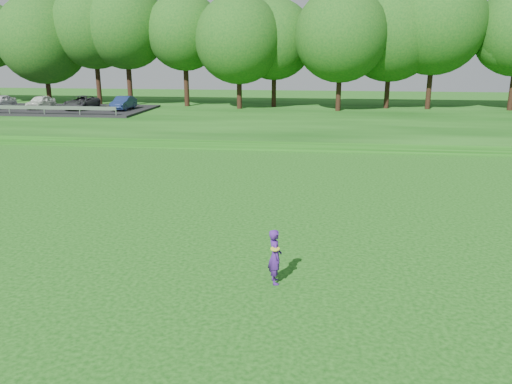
# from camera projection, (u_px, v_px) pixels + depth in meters

# --- Properties ---
(ground) EXTENTS (140.00, 140.00, 0.00)m
(ground) POSITION_uv_depth(u_px,v_px,m) (163.00, 296.00, 12.24)
(ground) COLOR #0E3D0B
(ground) RESTS_ON ground
(berm) EXTENTS (130.00, 30.00, 0.60)m
(berm) POSITION_uv_depth(u_px,v_px,m) (278.00, 116.00, 44.64)
(berm) COLOR #0E3D0B
(berm) RESTS_ON ground
(walking_path) EXTENTS (130.00, 1.60, 0.04)m
(walking_path) POSITION_uv_depth(u_px,v_px,m) (260.00, 147.00, 31.34)
(walking_path) COLOR gray
(walking_path) RESTS_ON ground
(treeline) EXTENTS (104.00, 7.00, 15.00)m
(treeline) POSITION_uv_depth(u_px,v_px,m) (283.00, 27.00, 46.36)
(treeline) COLOR #104714
(treeline) RESTS_ON berm
(parking_lot) EXTENTS (24.00, 9.00, 1.38)m
(parking_lot) POSITION_uv_depth(u_px,v_px,m) (21.00, 105.00, 46.21)
(parking_lot) COLOR black
(parking_lot) RESTS_ON berm
(woman) EXTENTS (0.49, 0.61, 1.46)m
(woman) POSITION_uv_depth(u_px,v_px,m) (275.00, 256.00, 12.77)
(woman) COLOR #451B7C
(woman) RESTS_ON ground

